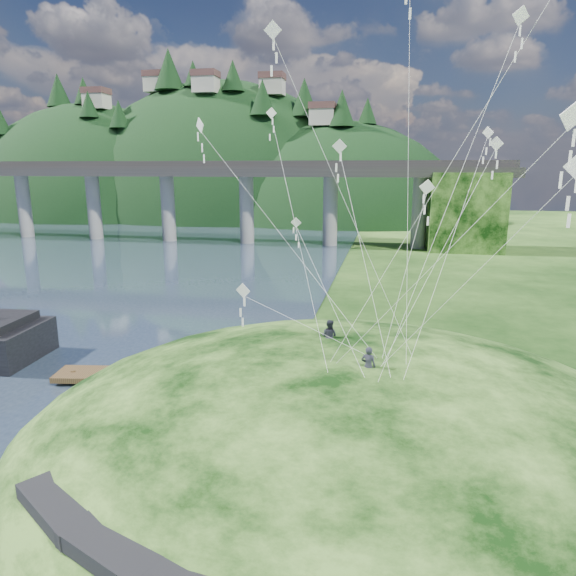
# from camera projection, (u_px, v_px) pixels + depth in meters

# --- Properties ---
(ground) EXTENTS (320.00, 320.00, 0.00)m
(ground) POSITION_uv_depth(u_px,v_px,m) (188.00, 445.00, 26.02)
(ground) COLOR black
(ground) RESTS_ON ground
(grass_hill) EXTENTS (36.00, 32.00, 13.00)m
(grass_hill) POSITION_uv_depth(u_px,v_px,m) (348.00, 467.00, 26.75)
(grass_hill) COLOR black
(grass_hill) RESTS_ON ground
(bridge) EXTENTS (160.00, 11.00, 15.00)m
(bridge) POSITION_uv_depth(u_px,v_px,m) (195.00, 190.00, 95.73)
(bridge) COLOR #2D2B2B
(bridge) RESTS_ON ground
(far_ridge) EXTENTS (153.00, 70.00, 94.50)m
(far_ridge) POSITION_uv_depth(u_px,v_px,m) (207.00, 241.00, 152.65)
(far_ridge) COLOR black
(far_ridge) RESTS_ON ground
(wooden_dock) EXTENTS (14.69, 4.54, 1.04)m
(wooden_dock) POSITION_uv_depth(u_px,v_px,m) (167.00, 376.00, 33.55)
(wooden_dock) COLOR #3D2B19
(wooden_dock) RESTS_ON ground
(kite_flyers) EXTENTS (3.16, 4.68, 1.88)m
(kite_flyers) POSITION_uv_depth(u_px,v_px,m) (341.00, 328.00, 25.83)
(kite_flyers) COLOR #282936
(kite_flyers) RESTS_ON ground
(kite_swarm) EXTENTS (18.89, 14.42, 18.54)m
(kite_swarm) POSITION_uv_depth(u_px,v_px,m) (385.00, 124.00, 23.90)
(kite_swarm) COLOR silver
(kite_swarm) RESTS_ON ground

